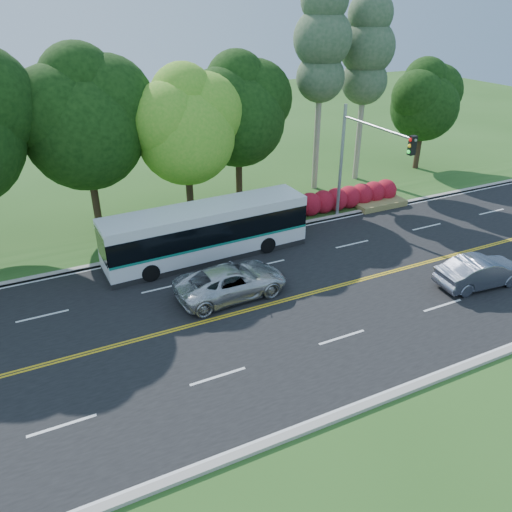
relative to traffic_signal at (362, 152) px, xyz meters
name	(u,v)px	position (x,y,z in m)	size (l,w,h in m)	color
ground	(308,294)	(-6.49, -5.40, -4.67)	(120.00, 120.00, 0.00)	#2A541C
road	(308,294)	(-6.49, -5.40, -4.66)	(60.00, 14.00, 0.02)	black
curb_north	(245,235)	(-6.49, 1.75, -4.60)	(60.00, 0.30, 0.15)	#A9A399
curb_south	(412,388)	(-6.49, -12.55, -4.60)	(60.00, 0.30, 0.15)	#A9A399
grass_verge	(233,224)	(-6.49, 3.60, -4.62)	(60.00, 4.00, 0.10)	#2A541C
lane_markings	(307,294)	(-6.59, -5.40, -4.65)	(57.60, 13.82, 0.00)	gold
tree_row	(125,111)	(-11.65, 6.73, 2.06)	(44.70, 9.10, 13.84)	black
bougainvillea_hedge	(339,200)	(0.69, 2.75, -3.95)	(9.50, 2.25, 1.50)	maroon
traffic_signal	(362,152)	(0.00, 0.00, 0.00)	(0.42, 6.10, 7.00)	#999DA2
transit_bus	(207,233)	(-9.42, 0.25, -3.24)	(11.00, 2.78, 2.86)	white
sedan	(481,272)	(1.39, -8.27, -3.92)	(1.55, 4.45, 1.47)	slate
suv	(231,281)	(-9.79, -3.91, -3.92)	(2.44, 5.29, 1.47)	silver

